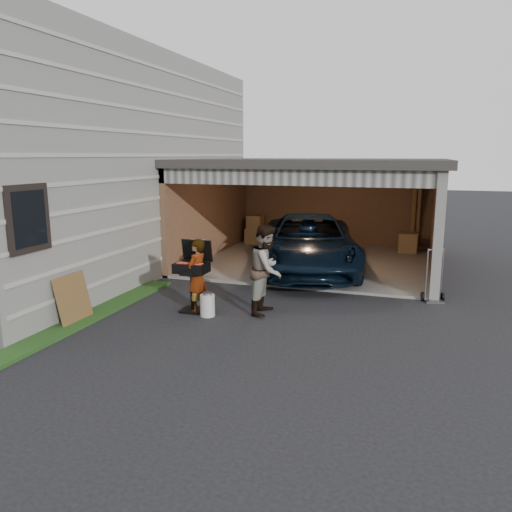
% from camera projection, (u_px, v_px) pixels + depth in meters
% --- Properties ---
extents(ground, '(80.00, 80.00, 0.00)m').
position_uv_depth(ground, '(192.00, 337.00, 8.40)').
color(ground, black).
rests_on(ground, ground).
extents(house, '(7.00, 11.00, 5.50)m').
position_uv_depth(house, '(52.00, 165.00, 13.43)').
color(house, '#474744').
rests_on(house, ground).
extents(groundcover_strip, '(0.50, 8.00, 0.06)m').
position_uv_depth(groundcover_strip, '(41.00, 340.00, 8.16)').
color(groundcover_strip, '#193814').
rests_on(groundcover_strip, ground).
extents(garage, '(6.80, 6.30, 2.90)m').
position_uv_depth(garage, '(319.00, 196.00, 14.11)').
color(garage, '#605E59').
rests_on(garage, ground).
extents(minivan, '(3.57, 5.59, 1.43)m').
position_uv_depth(minivan, '(309.00, 246.00, 12.83)').
color(minivan, black).
rests_on(minivan, ground).
extents(woman, '(0.41, 0.57, 1.44)m').
position_uv_depth(woman, '(197.00, 276.00, 9.60)').
color(woman, '#ADC2D9').
rests_on(woman, ground).
extents(man, '(0.67, 0.85, 1.72)m').
position_uv_depth(man, '(267.00, 269.00, 9.52)').
color(man, '#512320').
rests_on(man, ground).
extents(bbq_grill, '(0.62, 0.55, 1.38)m').
position_uv_depth(bbq_grill, '(192.00, 270.00, 9.63)').
color(bbq_grill, black).
rests_on(bbq_grill, ground).
extents(propane_tank, '(0.36, 0.36, 0.42)m').
position_uv_depth(propane_tank, '(207.00, 305.00, 9.44)').
color(propane_tank, silver).
rests_on(propane_tank, ground).
extents(plywood_panel, '(0.23, 0.81, 0.90)m').
position_uv_depth(plywood_panel, '(73.00, 299.00, 9.01)').
color(plywood_panel, brown).
rests_on(plywood_panel, ground).
extents(hand_truck, '(0.49, 0.43, 1.11)m').
position_uv_depth(hand_truck, '(434.00, 292.00, 10.38)').
color(hand_truck, slate).
rests_on(hand_truck, ground).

